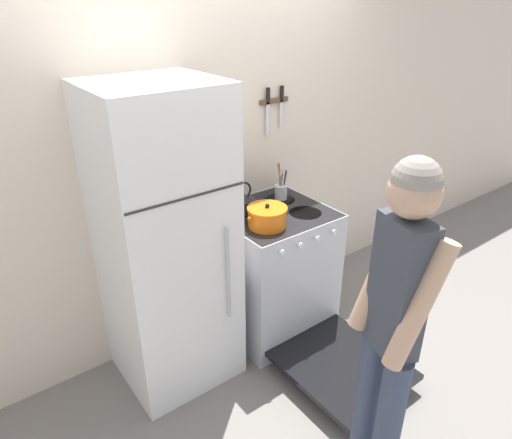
% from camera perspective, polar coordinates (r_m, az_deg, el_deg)
% --- Properties ---
extents(ground_plane, '(14.00, 14.00, 0.00)m').
position_cam_1_polar(ground_plane, '(3.63, -5.26, -11.72)').
color(ground_plane, slate).
extents(wall_back, '(10.00, 0.06, 2.55)m').
position_cam_1_polar(wall_back, '(3.04, -6.54, 7.84)').
color(wall_back, beige).
rests_on(wall_back, ground_plane).
extents(refrigerator, '(0.67, 0.65, 1.85)m').
position_cam_1_polar(refrigerator, '(2.70, -11.16, -3.10)').
color(refrigerator, white).
rests_on(refrigerator, ground_plane).
extents(stove_range, '(0.72, 1.43, 0.93)m').
position_cam_1_polar(stove_range, '(3.25, 2.50, -6.71)').
color(stove_range, silver).
rests_on(stove_range, ground_plane).
extents(dutch_oven_pot, '(0.29, 0.25, 0.15)m').
position_cam_1_polar(dutch_oven_pot, '(2.83, 1.41, 0.35)').
color(dutch_oven_pot, orange).
rests_on(dutch_oven_pot, stove_range).
extents(tea_kettle, '(0.21, 0.17, 0.21)m').
position_cam_1_polar(tea_kettle, '(3.04, -1.56, 2.13)').
color(tea_kettle, black).
rests_on(tea_kettle, stove_range).
extents(utensil_jar, '(0.09, 0.09, 0.26)m').
position_cam_1_polar(utensil_jar, '(3.23, 3.15, 3.66)').
color(utensil_jar, '#B7BABF').
rests_on(utensil_jar, stove_range).
extents(person, '(0.34, 0.40, 1.72)m').
position_cam_1_polar(person, '(2.07, 16.71, -12.24)').
color(person, '#38425B').
rests_on(person, ground_plane).
extents(wall_knife_strip, '(0.24, 0.03, 0.33)m').
position_cam_1_polar(wall_knife_strip, '(3.23, 2.29, 14.53)').
color(wall_knife_strip, brown).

